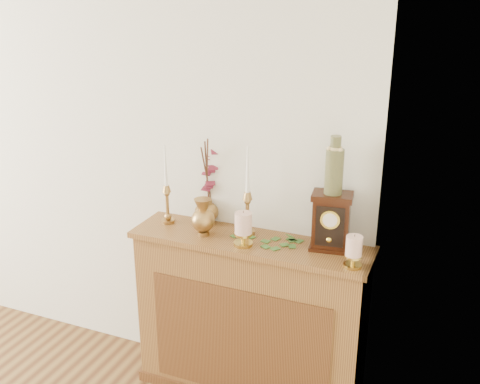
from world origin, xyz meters
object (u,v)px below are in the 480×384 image
at_px(mantel_clock, 331,222).
at_px(ceramic_vase, 334,168).
at_px(candlestick_left, 167,198).
at_px(candlestick_center, 247,206).
at_px(ginger_jar, 210,183).
at_px(bud_vase, 203,217).

bearing_deg(mantel_clock, ceramic_vase, 90.00).
bearing_deg(candlestick_left, candlestick_center, 3.38).
relative_size(candlestick_center, ceramic_vase, 1.69).
bearing_deg(ginger_jar, candlestick_left, -149.98).
xyz_separation_m(candlestick_center, bud_vase, (-0.20, -0.10, -0.06)).
height_order(candlestick_center, ceramic_vase, ceramic_vase).
bearing_deg(bud_vase, candlestick_left, 163.50).
distance_m(candlestick_center, bud_vase, 0.23).
relative_size(bud_vase, ceramic_vase, 0.71).
height_order(candlestick_left, candlestick_center, candlestick_center).
bearing_deg(bud_vase, mantel_clock, 8.29).
distance_m(bud_vase, mantel_clock, 0.64).
relative_size(candlestick_left, bud_vase, 2.20).
bearing_deg(ceramic_vase, candlestick_center, 179.35).
xyz_separation_m(bud_vase, mantel_clock, (0.64, 0.09, 0.04)).
xyz_separation_m(candlestick_left, bud_vase, (0.25, -0.07, -0.04)).
distance_m(mantel_clock, ceramic_vase, 0.27).
bearing_deg(candlestick_left, bud_vase, -16.50).
distance_m(candlestick_left, ceramic_vase, 0.92).
bearing_deg(candlestick_left, ceramic_vase, 1.40).
relative_size(bud_vase, ginger_jar, 0.41).
distance_m(candlestick_left, candlestick_center, 0.45).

